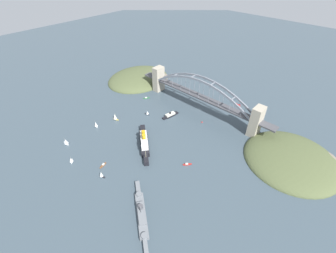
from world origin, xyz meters
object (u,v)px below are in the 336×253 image
at_px(small_boat_0, 71,160).
at_px(harbor_ferry_steamer, 170,115).
at_px(small_boat_4, 66,142).
at_px(small_boat_5, 146,98).
at_px(small_boat_1, 147,113).
at_px(small_boat_6, 101,174).
at_px(naval_cruiser, 141,214).
at_px(small_boat_2, 187,164).
at_px(ocean_liner, 144,142).
at_px(seaplane_taxiing_near_bridge, 238,105).
at_px(small_boat_8, 96,124).
at_px(channel_marker_buoy, 202,122).
at_px(small_boat_7, 115,117).
at_px(small_boat_3, 103,165).
at_px(harbor_arch_bridge, 201,96).

bearing_deg(small_boat_0, harbor_ferry_steamer, -98.79).
height_order(small_boat_4, small_boat_5, small_boat_4).
height_order(small_boat_1, small_boat_6, small_boat_6).
bearing_deg(naval_cruiser, small_boat_2, -83.61).
distance_m(naval_cruiser, small_boat_4, 160.73).
bearing_deg(ocean_liner, small_boat_0, 62.02).
xyz_separation_m(seaplane_taxiing_near_bridge, small_boat_8, (133.56, 201.57, 2.61)).
relative_size(small_boat_0, small_boat_2, 0.81).
bearing_deg(small_boat_2, ocean_liner, 9.99).
relative_size(small_boat_2, small_boat_8, 0.94).
bearing_deg(small_boat_2, small_boat_1, -19.56).
distance_m(small_boat_0, small_boat_4, 39.32).
relative_size(naval_cruiser, small_boat_8, 7.08).
distance_m(small_boat_0, small_boat_6, 50.90).
distance_m(ocean_liner, small_boat_5, 126.96).
xyz_separation_m(small_boat_6, channel_marker_buoy, (-24.85, -172.82, -3.29)).
bearing_deg(ocean_liner, naval_cruiser, 135.67).
bearing_deg(small_boat_7, small_boat_6, 134.82).
relative_size(seaplane_taxiing_near_bridge, small_boat_4, 0.98).
bearing_deg(harbor_ferry_steamer, ocean_liner, 104.97).
xyz_separation_m(small_boat_5, small_boat_6, (-94.18, 162.73, 3.55)).
bearing_deg(small_boat_3, small_boat_5, -62.07).
relative_size(harbor_arch_bridge, small_boat_8, 24.83).
xyz_separation_m(small_boat_3, channel_marker_buoy, (-38.99, -161.05, 0.32)).
bearing_deg(seaplane_taxiing_near_bridge, ocean_liner, 75.19).
bearing_deg(small_boat_6, naval_cruiser, 178.68).
relative_size(small_boat_1, small_boat_6, 0.88).
xyz_separation_m(small_boat_4, small_boat_8, (3.04, -51.45, 0.03)).
height_order(small_boat_8, channel_marker_buoy, small_boat_8).
height_order(harbor_arch_bridge, channel_marker_buoy, harbor_arch_bridge).
relative_size(harbor_ferry_steamer, seaplane_taxiing_near_bridge, 2.97).
distance_m(small_boat_5, small_boat_8, 110.98).
bearing_deg(small_boat_1, small_boat_4, 76.07).
xyz_separation_m(small_boat_0, small_boat_2, (-113.73, -98.45, -2.93)).
distance_m(seaplane_taxiing_near_bridge, small_boat_6, 257.29).
relative_size(small_boat_4, channel_marker_buoy, 3.91).
bearing_deg(ocean_liner, small_boat_6, 92.64).
xyz_separation_m(small_boat_0, small_boat_8, (40.19, -64.31, 1.05)).
relative_size(seaplane_taxiing_near_bridge, small_boat_6, 1.11).
relative_size(harbor_arch_bridge, small_boat_0, 32.42).
xyz_separation_m(harbor_ferry_steamer, small_boat_7, (59.31, 67.44, 3.36)).
height_order(small_boat_0, small_boat_3, small_boat_0).
xyz_separation_m(naval_cruiser, small_boat_7, (157.56, -85.62, 2.64)).
xyz_separation_m(small_boat_7, small_boat_8, (6.19, 31.98, -0.75)).
distance_m(harbor_arch_bridge, small_boat_0, 219.58).
relative_size(seaplane_taxiing_near_bridge, small_boat_3, 0.93).
bearing_deg(ocean_liner, small_boat_8, 14.45).
height_order(seaplane_taxiing_near_bridge, small_boat_4, small_boat_4).
relative_size(small_boat_5, channel_marker_buoy, 4.14).
bearing_deg(small_boat_1, small_boat_2, 160.44).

